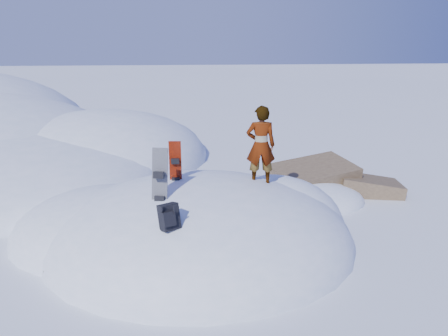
{
  "coord_description": "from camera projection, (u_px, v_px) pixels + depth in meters",
  "views": [
    {
      "loc": [
        -0.23,
        -9.07,
        4.6
      ],
      "look_at": [
        0.57,
        0.3,
        1.7
      ],
      "focal_mm": 35.0,
      "sensor_mm": 36.0,
      "label": 1
    }
  ],
  "objects": [
    {
      "name": "ground",
      "position": [
        200.0,
        243.0,
        10.01
      ],
      "size": [
        120.0,
        120.0,
        0.0
      ],
      "primitive_type": "plane",
      "color": "white",
      "rests_on": "ground"
    },
    {
      "name": "snow_mound",
      "position": [
        193.0,
        239.0,
        10.22
      ],
      "size": [
        8.0,
        6.0,
        3.0
      ],
      "color": "white",
      "rests_on": "ground"
    },
    {
      "name": "rock_outcrop",
      "position": [
        320.0,
        192.0,
        13.17
      ],
      "size": [
        4.68,
        4.41,
        1.68
      ],
      "color": "brown",
      "rests_on": "ground"
    },
    {
      "name": "snowboard_red",
      "position": [
        176.0,
        172.0,
        9.72
      ],
      "size": [
        0.27,
        0.15,
        1.45
      ],
      "rotation": [
        0.0,
        0.0,
        -0.07
      ],
      "color": "red",
      "rests_on": "snow_mound"
    },
    {
      "name": "snowboard_dark",
      "position": [
        160.0,
        189.0,
        8.77
      ],
      "size": [
        0.39,
        0.42,
        1.68
      ],
      "rotation": [
        0.0,
        0.0,
        -0.23
      ],
      "color": "black",
      "rests_on": "snow_mound"
    },
    {
      "name": "backpack",
      "position": [
        169.0,
        217.0,
        7.92
      ],
      "size": [
        0.46,
        0.51,
        0.56
      ],
      "rotation": [
        0.0,
        0.0,
        0.51
      ],
      "color": "black",
      "rests_on": "snow_mound"
    },
    {
      "name": "gear_pile",
      "position": [
        64.0,
        267.0,
        8.77
      ],
      "size": [
        0.78,
        0.59,
        0.21
      ],
      "rotation": [
        0.0,
        0.0,
        0.04
      ],
      "color": "black",
      "rests_on": "ground"
    },
    {
      "name": "person",
      "position": [
        261.0,
        146.0,
        9.82
      ],
      "size": [
        0.7,
        0.49,
        1.82
      ],
      "primitive_type": "imported",
      "rotation": [
        0.0,
        0.0,
        3.06
      ],
      "color": "slate",
      "rests_on": "snow_mound"
    }
  ]
}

